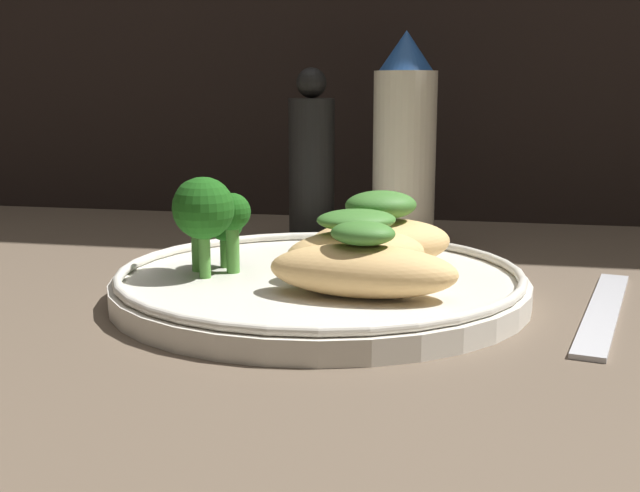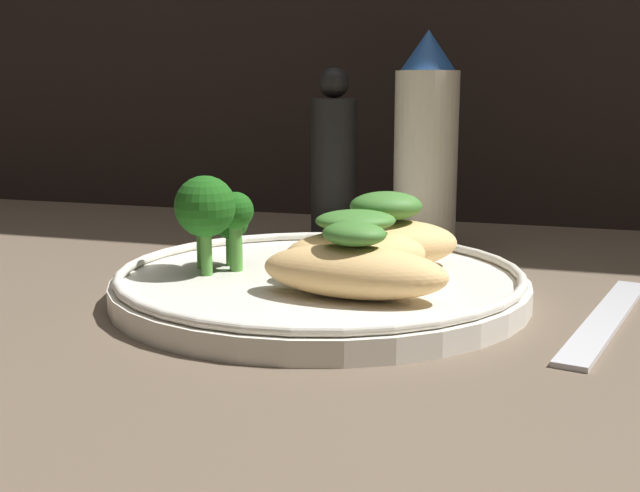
# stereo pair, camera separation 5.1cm
# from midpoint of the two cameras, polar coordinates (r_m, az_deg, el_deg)

# --- Properties ---
(ground_plane) EXTENTS (1.80, 1.80, 0.01)m
(ground_plane) POSITION_cam_midpoint_polar(r_m,az_deg,el_deg) (0.52, -2.82, -4.28)
(ground_plane) COLOR brown
(plate) EXTENTS (0.26, 0.26, 0.02)m
(plate) POSITION_cam_midpoint_polar(r_m,az_deg,el_deg) (0.51, -2.84, -2.67)
(plate) COLOR silver
(plate) RESTS_ON ground_plane
(grilled_meat_front) EXTENTS (0.11, 0.05, 0.04)m
(grilled_meat_front) POSITION_cam_midpoint_polar(r_m,az_deg,el_deg) (0.46, -0.11, -1.58)
(grilled_meat_front) COLOR tan
(grilled_meat_front) RESTS_ON plate
(grilled_meat_middle) EXTENTS (0.10, 0.08, 0.04)m
(grilled_meat_middle) POSITION_cam_midpoint_polar(r_m,az_deg,el_deg) (0.50, -0.37, -0.31)
(grilled_meat_middle) COLOR tan
(grilled_meat_middle) RESTS_ON plate
(grilled_meat_back) EXTENTS (0.11, 0.10, 0.05)m
(grilled_meat_back) POSITION_cam_midpoint_polar(r_m,az_deg,el_deg) (0.54, 1.64, 0.66)
(grilled_meat_back) COLOR tan
(grilled_meat_back) RESTS_ON plate
(broccoli_bunch) EXTENTS (0.05, 0.06, 0.06)m
(broccoli_bunch) POSITION_cam_midpoint_polar(r_m,az_deg,el_deg) (0.52, -10.68, 2.40)
(broccoli_bunch) COLOR #4C8E38
(broccoli_bunch) RESTS_ON plate
(sauce_bottle) EXTENTS (0.05, 0.05, 0.18)m
(sauce_bottle) POSITION_cam_midpoint_polar(r_m,az_deg,el_deg) (0.67, 3.86, 7.12)
(sauce_bottle) COLOR beige
(sauce_bottle) RESTS_ON ground_plane
(pepper_grinder) EXTENTS (0.04, 0.04, 0.15)m
(pepper_grinder) POSITION_cam_midpoint_polar(r_m,az_deg,el_deg) (0.68, -2.73, 5.78)
(pepper_grinder) COLOR black
(pepper_grinder) RESTS_ON ground_plane
(fork) EXTENTS (0.06, 0.19, 0.01)m
(fork) POSITION_cam_midpoint_polar(r_m,az_deg,el_deg) (0.50, 16.88, -4.44)
(fork) COLOR silver
(fork) RESTS_ON ground_plane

